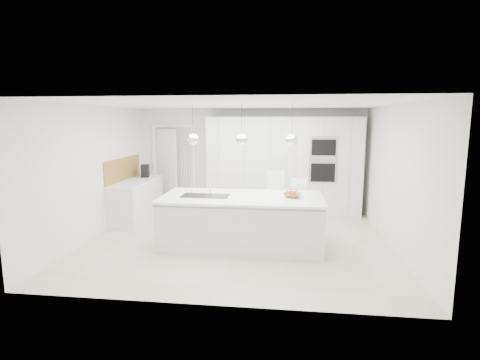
# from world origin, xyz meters

# --- Properties ---
(floor) EXTENTS (5.50, 5.50, 0.00)m
(floor) POSITION_xyz_m (0.00, 0.00, 0.00)
(floor) COLOR beige
(floor) RESTS_ON ground
(wall_back) EXTENTS (5.50, 0.00, 5.50)m
(wall_back) POSITION_xyz_m (0.00, 2.50, 1.25)
(wall_back) COLOR white
(wall_back) RESTS_ON ground
(wall_left) EXTENTS (0.00, 5.00, 5.00)m
(wall_left) POSITION_xyz_m (-2.75, 0.00, 1.25)
(wall_left) COLOR white
(wall_left) RESTS_ON ground
(ceiling) EXTENTS (5.50, 5.50, 0.00)m
(ceiling) POSITION_xyz_m (0.00, 0.00, 2.50)
(ceiling) COLOR white
(ceiling) RESTS_ON wall_back
(tall_cabinets) EXTENTS (3.60, 0.60, 2.30)m
(tall_cabinets) POSITION_xyz_m (0.80, 2.20, 1.15)
(tall_cabinets) COLOR silver
(tall_cabinets) RESTS_ON floor
(oven_stack) EXTENTS (0.62, 0.04, 1.05)m
(oven_stack) POSITION_xyz_m (1.70, 1.89, 1.35)
(oven_stack) COLOR #A5A5A8
(oven_stack) RESTS_ON tall_cabinets
(doorway_frame) EXTENTS (1.11, 0.08, 2.13)m
(doorway_frame) POSITION_xyz_m (-1.95, 2.47, 1.02)
(doorway_frame) COLOR white
(doorway_frame) RESTS_ON floor
(hallway_door) EXTENTS (0.76, 0.38, 2.00)m
(hallway_door) POSITION_xyz_m (-2.20, 2.42, 1.00)
(hallway_door) COLOR white
(hallway_door) RESTS_ON floor
(radiator) EXTENTS (0.32, 0.04, 1.40)m
(radiator) POSITION_xyz_m (-1.63, 2.46, 0.85)
(radiator) COLOR white
(radiator) RESTS_ON floor
(left_base_cabinets) EXTENTS (0.60, 1.80, 0.86)m
(left_base_cabinets) POSITION_xyz_m (-2.45, 1.20, 0.43)
(left_base_cabinets) COLOR silver
(left_base_cabinets) RESTS_ON floor
(left_worktop) EXTENTS (0.62, 1.82, 0.04)m
(left_worktop) POSITION_xyz_m (-2.45, 1.20, 0.88)
(left_worktop) COLOR white
(left_worktop) RESTS_ON left_base_cabinets
(oak_backsplash) EXTENTS (0.02, 1.80, 0.50)m
(oak_backsplash) POSITION_xyz_m (-2.74, 1.20, 1.15)
(oak_backsplash) COLOR olive
(oak_backsplash) RESTS_ON wall_left
(island_base) EXTENTS (2.80, 1.20, 0.86)m
(island_base) POSITION_xyz_m (0.10, -0.30, 0.43)
(island_base) COLOR silver
(island_base) RESTS_ON floor
(island_worktop) EXTENTS (2.84, 1.40, 0.04)m
(island_worktop) POSITION_xyz_m (0.10, -0.25, 0.88)
(island_worktop) COLOR white
(island_worktop) RESTS_ON island_base
(island_sink) EXTENTS (0.84, 0.44, 0.18)m
(island_sink) POSITION_xyz_m (-0.55, -0.30, 0.82)
(island_sink) COLOR #3F3F42
(island_sink) RESTS_ON island_worktop
(island_tap) EXTENTS (0.02, 0.02, 0.30)m
(island_tap) POSITION_xyz_m (-0.50, -0.10, 1.05)
(island_tap) COLOR white
(island_tap) RESTS_ON island_worktop
(pendant_left) EXTENTS (0.20, 0.20, 0.20)m
(pendant_left) POSITION_xyz_m (-0.75, -0.30, 1.90)
(pendant_left) COLOR white
(pendant_left) RESTS_ON ceiling
(pendant_mid) EXTENTS (0.20, 0.20, 0.20)m
(pendant_mid) POSITION_xyz_m (0.10, -0.30, 1.90)
(pendant_mid) COLOR white
(pendant_mid) RESTS_ON ceiling
(pendant_right) EXTENTS (0.20, 0.20, 0.20)m
(pendant_right) POSITION_xyz_m (0.95, -0.30, 1.90)
(pendant_right) COLOR white
(pendant_right) RESTS_ON ceiling
(fruit_bowl) EXTENTS (0.40, 0.40, 0.08)m
(fruit_bowl) POSITION_xyz_m (0.98, -0.23, 0.94)
(fruit_bowl) COLOR olive
(fruit_bowl) RESTS_ON island_worktop
(espresso_machine) EXTENTS (0.25, 0.32, 0.30)m
(espresso_machine) POSITION_xyz_m (-2.43, 1.72, 1.05)
(espresso_machine) COLOR black
(espresso_machine) RESTS_ON left_worktop
(bar_stool_left) EXTENTS (0.51, 0.63, 1.20)m
(bar_stool_left) POSITION_xyz_m (0.66, 0.66, 0.60)
(bar_stool_left) COLOR white
(bar_stool_left) RESTS_ON floor
(bar_stool_right) EXTENTS (0.53, 0.60, 1.09)m
(bar_stool_right) POSITION_xyz_m (1.14, 0.48, 0.55)
(bar_stool_right) COLOR white
(bar_stool_right) RESTS_ON floor
(apple_a) EXTENTS (0.08, 0.08, 0.08)m
(apple_a) POSITION_xyz_m (0.99, -0.29, 0.97)
(apple_a) COLOR red
(apple_a) RESTS_ON fruit_bowl
(apple_b) EXTENTS (0.09, 0.09, 0.09)m
(apple_b) POSITION_xyz_m (1.00, -0.26, 0.97)
(apple_b) COLOR red
(apple_b) RESTS_ON fruit_bowl
(apple_c) EXTENTS (0.08, 0.08, 0.08)m
(apple_c) POSITION_xyz_m (1.00, -0.17, 0.97)
(apple_c) COLOR red
(apple_c) RESTS_ON fruit_bowl
(apple_extra_3) EXTENTS (0.08, 0.08, 0.08)m
(apple_extra_3) POSITION_xyz_m (0.97, -0.20, 0.97)
(apple_extra_3) COLOR red
(apple_extra_3) RESTS_ON fruit_bowl
(banana_bunch) EXTENTS (0.22, 0.16, 0.20)m
(banana_bunch) POSITION_xyz_m (0.97, -0.23, 1.01)
(banana_bunch) COLOR gold
(banana_bunch) RESTS_ON fruit_bowl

